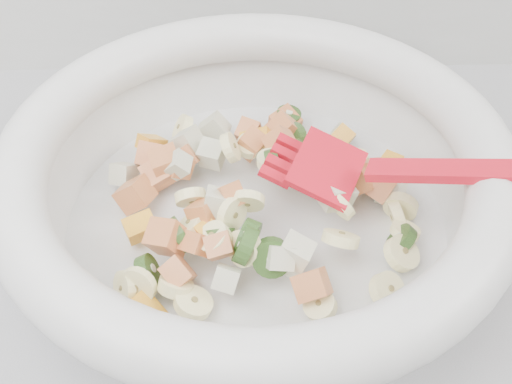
{
  "coord_description": "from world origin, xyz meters",
  "views": [
    {
      "loc": [
        -0.03,
        1.13,
        1.29
      ],
      "look_at": [
        -0.02,
        1.48,
        0.95
      ],
      "focal_mm": 45.0,
      "sensor_mm": 36.0,
      "label": 1
    }
  ],
  "objects": [
    {
      "name": "mixing_bowl",
      "position": [
        -0.02,
        1.48,
        0.96
      ],
      "size": [
        0.45,
        0.38,
        0.13
      ],
      "color": "silver",
      "rests_on": "counter"
    }
  ]
}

